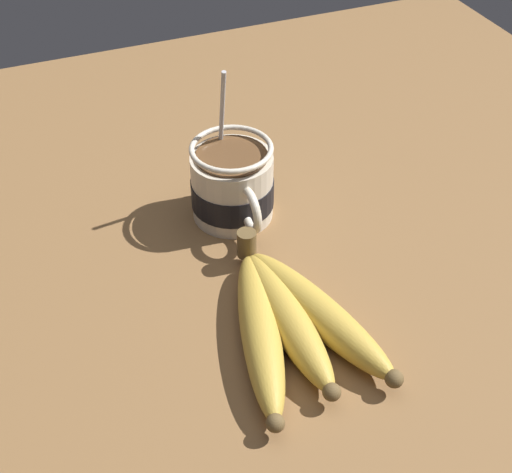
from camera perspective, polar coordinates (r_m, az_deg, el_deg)
The scene contains 3 objects.
table at distance 76.41cm, azimuth 3.17°, elevation -2.35°, with size 109.77×109.77×2.59cm.
coffee_mug at distance 78.47cm, azimuth -1.88°, elevation 4.09°, with size 12.84×9.21×17.03cm.
banana_bunch at distance 66.61cm, azimuth 2.65°, elevation -6.67°, with size 22.10×14.68×4.28cm.
Camera 1 is at (50.11, -24.70, 53.43)cm, focal length 50.00 mm.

